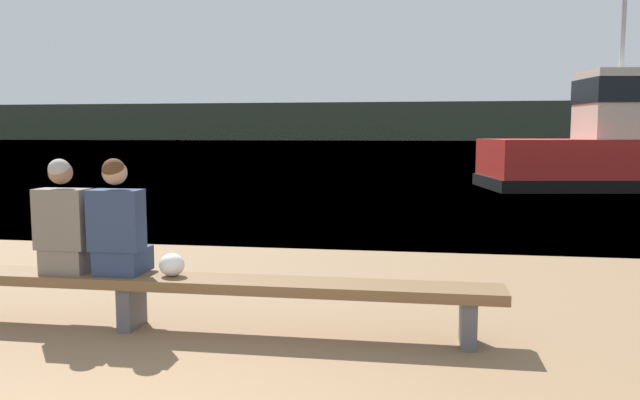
% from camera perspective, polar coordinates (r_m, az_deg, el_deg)
% --- Properties ---
extents(water_surface, '(240.00, 240.00, 0.00)m').
position_cam_1_polar(water_surface, '(128.84, 8.24, 5.43)').
color(water_surface, '#5684A3').
rests_on(water_surface, ground).
extents(far_shoreline, '(600.00, 12.00, 7.49)m').
position_cam_1_polar(far_shoreline, '(128.79, 8.26, 7.10)').
color(far_shoreline, '#384233').
rests_on(far_shoreline, ground).
extents(bench_main, '(6.31, 0.41, 0.47)m').
position_cam_1_polar(bench_main, '(5.69, -16.88, -7.41)').
color(bench_main, brown).
rests_on(bench_main, ground).
extents(person_left, '(0.45, 0.42, 1.00)m').
position_cam_1_polar(person_left, '(5.90, -22.28, -2.20)').
color(person_left, '#70665B').
rests_on(person_left, bench_main).
extents(person_right, '(0.45, 0.42, 1.01)m').
position_cam_1_polar(person_right, '(5.65, -17.94, -2.30)').
color(person_right, navy).
rests_on(person_right, bench_main).
extents(shopping_bag, '(0.22, 0.19, 0.20)m').
position_cam_1_polar(shopping_bag, '(5.52, -13.39, -5.78)').
color(shopping_bag, white).
rests_on(shopping_bag, bench_main).
extents(tugboat_red, '(8.03, 4.42, 6.83)m').
position_cam_1_polar(tugboat_red, '(20.75, 25.45, 4.01)').
color(tugboat_red, red).
rests_on(tugboat_red, water_surface).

